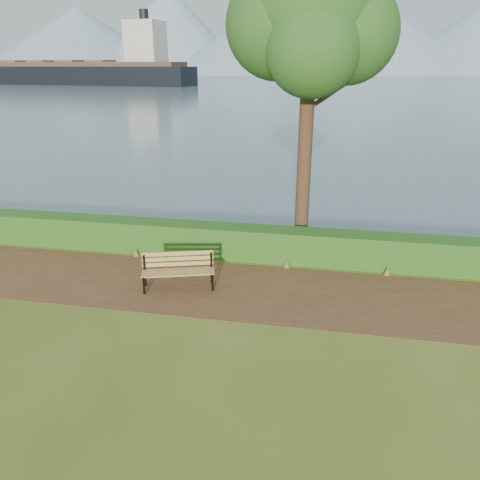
# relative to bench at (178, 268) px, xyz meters

# --- Properties ---
(ground) EXTENTS (140.00, 140.00, 0.00)m
(ground) POSITION_rel_bench_xyz_m (1.17, -0.17, -0.56)
(ground) COLOR #495D1A
(ground) RESTS_ON ground
(path) EXTENTS (40.00, 3.40, 0.01)m
(path) POSITION_rel_bench_xyz_m (1.17, 0.13, -0.55)
(path) COLOR #532B1C
(path) RESTS_ON ground
(hedge) EXTENTS (32.00, 0.85, 1.00)m
(hedge) POSITION_rel_bench_xyz_m (1.17, 2.43, -0.06)
(hedge) COLOR #1E4C15
(hedge) RESTS_ON ground
(water) EXTENTS (700.00, 510.00, 0.00)m
(water) POSITION_rel_bench_xyz_m (1.17, 259.83, -0.55)
(water) COLOR #3E5165
(water) RESTS_ON ground
(mountains) EXTENTS (585.00, 190.00, 70.00)m
(mountains) POSITION_rel_bench_xyz_m (-8.00, 405.88, 27.14)
(mountains) COLOR #788CA1
(mountains) RESTS_ON ground
(bench) EXTENTS (2.01, 1.11, 0.97)m
(bench) POSITION_rel_bench_xyz_m (0.00, 0.00, 0.00)
(bench) COLOR black
(bench) RESTS_ON ground
(tree) EXTENTS (4.88, 4.08, 9.39)m
(tree) POSITION_rel_bench_xyz_m (3.05, 3.46, 6.42)
(tree) COLOR #352115
(tree) RESTS_ON ground
(cargo_ship) EXTENTS (81.43, 23.18, 24.43)m
(cargo_ship) POSITION_rel_bench_xyz_m (-77.40, 140.80, 3.08)
(cargo_ship) COLOR black
(cargo_ship) RESTS_ON ground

